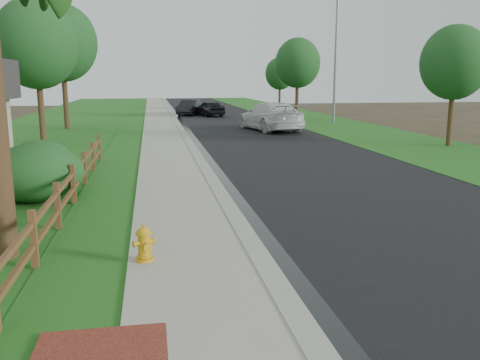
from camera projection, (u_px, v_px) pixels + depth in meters
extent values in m
plane|color=#34271C|center=(270.00, 328.00, 6.89)|extent=(120.00, 120.00, 0.00)
cube|color=black|center=(227.00, 119.00, 41.46)|extent=(8.00, 90.00, 0.02)
cube|color=gray|center=(175.00, 120.00, 40.74)|extent=(0.40, 90.00, 0.12)
cube|color=black|center=(179.00, 120.00, 40.81)|extent=(0.50, 90.00, 0.00)
cube|color=gray|center=(158.00, 120.00, 40.52)|extent=(2.20, 90.00, 0.10)
cube|color=#245518|center=(134.00, 120.00, 40.21)|extent=(1.60, 90.00, 0.06)
cube|color=#245518|center=(66.00, 122.00, 39.33)|extent=(9.00, 90.00, 0.04)
cube|color=#245518|center=(308.00, 118.00, 42.63)|extent=(6.00, 90.00, 0.04)
cube|color=#522F1B|center=(34.00, 240.00, 8.88)|extent=(0.12, 0.12, 1.10)
cube|color=#522F1B|center=(58.00, 207.00, 11.19)|extent=(0.12, 0.12, 1.10)
cube|color=#522F1B|center=(73.00, 185.00, 13.51)|extent=(0.12, 0.12, 1.10)
cube|color=#522F1B|center=(84.00, 169.00, 15.83)|extent=(0.12, 0.12, 1.10)
cube|color=#522F1B|center=(93.00, 157.00, 18.15)|extent=(0.12, 0.12, 1.10)
cube|color=#522F1B|center=(99.00, 148.00, 20.46)|extent=(0.12, 0.12, 1.10)
cube|color=#522F1B|center=(17.00, 271.00, 7.74)|extent=(0.08, 2.35, 0.10)
cube|color=#522F1B|center=(14.00, 246.00, 7.66)|extent=(0.08, 2.35, 0.10)
cube|color=#522F1B|center=(47.00, 226.00, 10.05)|extent=(0.08, 2.35, 0.10)
cube|color=#522F1B|center=(46.00, 207.00, 9.98)|extent=(0.08, 2.35, 0.10)
cube|color=#522F1B|center=(66.00, 199.00, 12.37)|extent=(0.08, 2.35, 0.10)
cube|color=#522F1B|center=(65.00, 183.00, 12.29)|extent=(0.08, 2.35, 0.10)
cube|color=#522F1B|center=(80.00, 180.00, 14.69)|extent=(0.08, 2.35, 0.10)
cube|color=#522F1B|center=(79.00, 166.00, 14.61)|extent=(0.08, 2.35, 0.10)
cube|color=#522F1B|center=(89.00, 166.00, 17.01)|extent=(0.08, 2.35, 0.10)
cube|color=#522F1B|center=(88.00, 154.00, 16.93)|extent=(0.08, 2.35, 0.10)
cube|color=#522F1B|center=(96.00, 155.00, 19.32)|extent=(0.08, 2.35, 0.10)
cube|color=#522F1B|center=(96.00, 145.00, 19.25)|extent=(0.08, 2.35, 0.10)
cylinder|color=gold|center=(145.00, 259.00, 9.16)|extent=(0.32, 0.32, 0.06)
cylinder|color=gold|center=(144.00, 246.00, 9.11)|extent=(0.21, 0.21, 0.48)
cylinder|color=gold|center=(145.00, 256.00, 9.14)|extent=(0.26, 0.26, 0.05)
cylinder|color=gold|center=(144.00, 233.00, 9.06)|extent=(0.29, 0.29, 0.05)
ellipsoid|color=gold|center=(144.00, 232.00, 9.06)|extent=(0.23, 0.23, 0.17)
cylinder|color=gold|center=(143.00, 226.00, 9.03)|extent=(0.05, 0.05, 0.07)
cylinder|color=gold|center=(147.00, 247.00, 8.98)|extent=(0.17, 0.15, 0.14)
cylinder|color=gold|center=(136.00, 244.00, 9.02)|extent=(0.15, 0.15, 0.11)
cylinder|color=gold|center=(152.00, 241.00, 9.17)|extent=(0.15, 0.15, 0.11)
imported|color=silver|center=(270.00, 116.00, 32.55)|extent=(3.64, 6.56, 1.80)
imported|color=black|center=(209.00, 108.00, 45.00)|extent=(2.65, 4.33, 1.38)
imported|color=black|center=(189.00, 107.00, 46.29)|extent=(2.71, 4.38, 1.36)
cylinder|color=gray|center=(336.00, 57.00, 37.13)|extent=(0.19, 0.19, 9.71)
ellipsoid|color=#1A4920|center=(35.00, 173.00, 13.81)|extent=(2.86, 2.86, 1.61)
ellipsoid|color=#1A4920|center=(49.00, 172.00, 14.40)|extent=(2.32, 2.32, 1.41)
ellipsoid|color=#1A4920|center=(41.00, 161.00, 16.56)|extent=(2.20, 2.20, 1.36)
cylinder|color=#342115|center=(41.00, 101.00, 25.80)|extent=(0.30, 0.30, 4.40)
ellipsoid|color=#1A4920|center=(36.00, 43.00, 25.25)|extent=(4.11, 4.11, 4.52)
cylinder|color=#342115|center=(451.00, 110.00, 24.83)|extent=(0.24, 0.24, 3.56)
ellipsoid|color=#1A4920|center=(455.00, 62.00, 24.38)|extent=(3.26, 3.26, 3.58)
cylinder|color=#342115|center=(65.00, 92.00, 33.11)|extent=(0.33, 0.33, 4.86)
ellipsoid|color=#1A4920|center=(62.00, 43.00, 32.49)|extent=(4.48, 4.48, 4.93)
cylinder|color=#342115|center=(297.00, 95.00, 40.62)|extent=(0.27, 0.27, 3.94)
ellipsoid|color=#1A4920|center=(298.00, 63.00, 40.12)|extent=(3.57, 3.57, 3.92)
cylinder|color=#342115|center=(280.00, 95.00, 51.05)|extent=(0.23, 0.23, 3.30)
ellipsoid|color=#1A4920|center=(280.00, 73.00, 50.63)|extent=(2.92, 2.92, 3.21)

